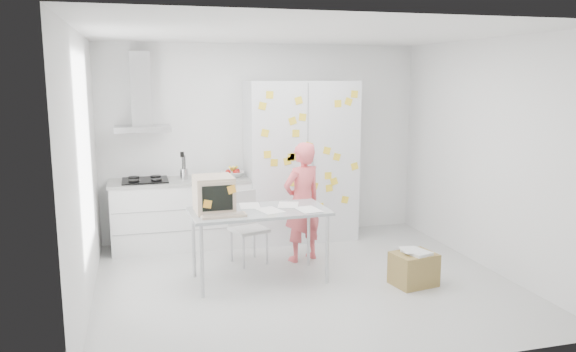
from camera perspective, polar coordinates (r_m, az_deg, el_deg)
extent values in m
cube|color=silver|center=(6.37, 1.68, -10.81)|extent=(4.50, 4.00, 0.02)
cube|color=white|center=(7.93, -2.49, 3.51)|extent=(4.50, 0.02, 2.70)
cube|color=white|center=(5.78, -20.10, 0.39)|extent=(0.02, 4.00, 2.70)
cube|color=white|center=(7.01, 19.64, 2.04)|extent=(0.02, 4.00, 2.70)
cube|color=white|center=(5.96, 1.82, 14.30)|extent=(4.50, 4.00, 0.02)
cube|color=white|center=(7.63, -10.77, -3.89)|extent=(1.80, 0.60, 0.88)
cube|color=gray|center=(7.30, -10.61, -3.39)|extent=(1.76, 0.01, 0.01)
cube|color=gray|center=(7.37, -10.54, -5.50)|extent=(1.76, 0.01, 0.01)
cube|color=#9E9E99|center=(7.53, -10.89, -0.49)|extent=(1.84, 0.63, 0.04)
cube|color=black|center=(7.51, -14.32, -0.47)|extent=(0.58, 0.50, 0.03)
cylinder|color=black|center=(7.38, -15.39, -0.45)|extent=(0.14, 0.14, 0.02)
cylinder|color=black|center=(7.39, -13.22, -0.35)|extent=(0.14, 0.14, 0.02)
cylinder|color=black|center=(7.62, -15.40, -0.13)|extent=(0.14, 0.14, 0.02)
cylinder|color=black|center=(7.62, -13.29, -0.03)|extent=(0.14, 0.14, 0.02)
cylinder|color=silver|center=(7.52, -10.53, 0.20)|extent=(0.10, 0.10, 0.14)
cylinder|color=black|center=(7.51, -10.67, 0.96)|extent=(0.01, 0.01, 0.30)
cylinder|color=black|center=(7.49, -10.41, 0.94)|extent=(0.01, 0.01, 0.30)
cylinder|color=black|center=(7.52, -10.53, 0.98)|extent=(0.01, 0.01, 0.30)
cube|color=black|center=(7.49, -10.71, 2.17)|extent=(0.05, 0.01, 0.07)
imported|color=white|center=(7.60, -5.64, 0.19)|extent=(0.31, 0.31, 0.08)
sphere|color=#B2140F|center=(7.61, -6.11, 0.39)|extent=(0.08, 0.08, 0.08)
sphere|color=#B2140F|center=(7.56, -5.35, 0.34)|extent=(0.08, 0.08, 0.08)
sphere|color=#B2140F|center=(7.65, -5.18, 0.46)|extent=(0.08, 0.08, 0.08)
cylinder|color=yellow|center=(7.61, -5.82, 0.74)|extent=(0.09, 0.17, 0.10)
cylinder|color=yellow|center=(7.61, -5.64, 0.75)|extent=(0.04, 0.17, 0.10)
cylinder|color=yellow|center=(7.62, -5.45, 0.76)|extent=(0.08, 0.17, 0.10)
cube|color=silver|center=(7.47, -14.55, 4.70)|extent=(0.70, 0.48, 0.07)
cube|color=silver|center=(7.56, -14.74, 8.56)|extent=(0.26, 0.24, 0.95)
cube|color=silver|center=(7.77, 1.30, 1.51)|extent=(1.50, 0.65, 2.20)
cube|color=slate|center=(7.46, 2.02, 1.14)|extent=(0.01, 0.01, 2.16)
cube|color=silver|center=(7.43, 1.60, 1.11)|extent=(0.02, 0.02, 0.30)
cube|color=silver|center=(7.47, 2.48, 1.15)|extent=(0.02, 0.02, 0.30)
cube|color=yellow|center=(7.51, 5.10, 7.34)|extent=(0.10, 0.00, 0.10)
cube|color=yellow|center=(7.56, 6.17, 7.52)|extent=(0.12, 0.00, 0.12)
cube|color=yellow|center=(7.69, 6.78, 0.99)|extent=(0.12, 0.00, 0.12)
cube|color=yellow|center=(7.37, 0.30, 1.92)|extent=(0.10, 0.00, 0.10)
cube|color=yellow|center=(7.42, 2.12, 3.08)|extent=(0.12, 0.00, 0.12)
cube|color=yellow|center=(7.62, 4.71, -0.55)|extent=(0.12, 0.00, 0.12)
cube|color=yellow|center=(7.44, 0.56, -0.69)|extent=(0.10, 0.00, 0.10)
cube|color=yellow|center=(7.33, 1.09, 7.68)|extent=(0.12, 0.00, 0.12)
cube|color=yellow|center=(7.54, 2.68, -1.01)|extent=(0.12, 0.00, 0.12)
cube|color=yellow|center=(7.57, 4.99, 1.95)|extent=(0.12, 0.00, 0.12)
cube|color=yellow|center=(7.57, 4.10, 0.03)|extent=(0.10, 0.00, 0.10)
cube|color=yellow|center=(7.33, 0.47, 5.62)|extent=(0.12, 0.00, 0.12)
cube|color=yellow|center=(7.33, -1.41, 1.37)|extent=(0.10, 0.00, 0.10)
cube|color=yellow|center=(7.29, -2.10, 2.20)|extent=(0.10, 0.00, 0.10)
cube|color=yellow|center=(7.22, -2.61, 7.12)|extent=(0.11, 0.00, 0.11)
cube|color=yellow|center=(7.53, 1.50, -2.74)|extent=(0.10, 0.00, 0.10)
cube|color=yellow|center=(7.38, 0.56, 1.98)|extent=(0.11, 0.00, 0.11)
cube|color=yellow|center=(7.73, 5.81, -2.41)|extent=(0.11, 0.00, 0.11)
cube|color=yellow|center=(7.59, 6.76, 8.26)|extent=(0.10, 0.00, 0.10)
cube|color=yellow|center=(7.35, 0.80, 4.36)|extent=(0.10, 0.00, 0.10)
cube|color=yellow|center=(7.37, -0.07, 1.52)|extent=(0.11, 0.00, 0.11)
cube|color=yellow|center=(7.62, 3.29, -3.13)|extent=(0.10, 0.00, 0.10)
cube|color=yellow|center=(7.23, -1.87, 8.24)|extent=(0.10, 0.00, 0.10)
cube|color=yellow|center=(7.25, -2.35, 4.38)|extent=(0.12, 0.00, 0.12)
cube|color=yellow|center=(7.61, 4.21, -1.23)|extent=(0.11, 0.00, 0.11)
cube|color=yellow|center=(7.36, 1.49, 6.00)|extent=(0.11, 0.00, 0.11)
cube|color=yellow|center=(7.51, 3.98, 2.59)|extent=(0.11, 0.00, 0.11)
cube|color=yellow|center=(7.52, 2.15, -1.12)|extent=(0.11, 0.00, 0.11)
imported|color=#F55F64|center=(6.89, 1.45, -2.66)|extent=(0.63, 0.52, 1.48)
cube|color=#A3AAAD|center=(6.20, -2.96, -3.60)|extent=(1.53, 0.80, 0.03)
cylinder|color=#B8B9BD|center=(5.89, -8.74, -8.59)|extent=(0.04, 0.04, 0.77)
cylinder|color=#B8B9BD|center=(6.22, 4.00, -7.46)|extent=(0.04, 0.04, 0.77)
cylinder|color=#B8B9BD|center=(6.48, -9.56, -6.86)|extent=(0.04, 0.04, 0.77)
cylinder|color=#B8B9BD|center=(6.78, 2.10, -5.95)|extent=(0.04, 0.04, 0.77)
cube|color=beige|center=(6.14, -7.56, -1.80)|extent=(0.42, 0.44, 0.39)
cube|color=beige|center=(5.92, -7.19, -2.24)|extent=(0.39, 0.03, 0.34)
cube|color=black|center=(5.91, -7.17, -2.26)|extent=(0.32, 0.02, 0.27)
cube|color=#FFAA2E|center=(5.90, -8.18, -2.84)|extent=(0.10, 0.01, 0.10)
cube|color=#FFAA2E|center=(5.91, -5.74, -1.37)|extent=(0.10, 0.01, 0.10)
cube|color=beige|center=(5.92, -6.55, -4.02)|extent=(0.48, 0.18, 0.03)
cube|color=gray|center=(5.92, -6.55, -3.87)|extent=(0.43, 0.13, 0.01)
cube|color=white|center=(6.17, -1.87, -3.49)|extent=(0.31, 0.37, 0.00)
cube|color=white|center=(6.41, 0.02, -2.94)|extent=(0.31, 0.37, 0.00)
cube|color=white|center=(6.19, 2.06, -3.41)|extent=(0.27, 0.35, 0.00)
cube|color=white|center=(6.39, -3.90, -3.03)|extent=(0.26, 0.34, 0.00)
cube|color=#BCBCBA|center=(6.87, -3.99, -5.45)|extent=(0.49, 0.49, 0.04)
cube|color=#BCBCBA|center=(6.96, -4.70, -3.26)|extent=(0.37, 0.13, 0.43)
cylinder|color=#B7B7BC|center=(6.73, -4.53, -7.76)|extent=(0.03, 0.03, 0.40)
cylinder|color=#B7B7BC|center=(6.87, -2.15, -7.35)|extent=(0.03, 0.03, 0.40)
cylinder|color=#B7B7BC|center=(7.00, -5.74, -7.07)|extent=(0.03, 0.03, 0.40)
cylinder|color=#B7B7BC|center=(7.14, -3.43, -6.69)|extent=(0.03, 0.03, 0.40)
cube|color=olive|center=(6.38, 12.65, -9.20)|extent=(0.50, 0.43, 0.36)
cube|color=silver|center=(6.32, 12.95, -7.55)|extent=(0.29, 0.34, 0.03)
cube|color=silver|center=(6.33, 12.33, -7.33)|extent=(0.22, 0.29, 0.00)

